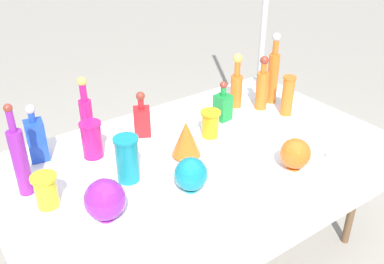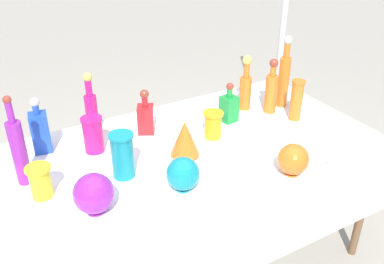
{
  "view_description": "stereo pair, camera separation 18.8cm",
  "coord_description": "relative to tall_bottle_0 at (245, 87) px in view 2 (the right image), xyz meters",
  "views": [
    {
      "loc": [
        -1.06,
        -1.48,
        1.89
      ],
      "look_at": [
        0.0,
        0.0,
        0.86
      ],
      "focal_mm": 40.0,
      "sensor_mm": 36.0,
      "label": 1
    },
    {
      "loc": [
        -0.9,
        -1.58,
        1.89
      ],
      "look_at": [
        0.0,
        0.0,
        0.86
      ],
      "focal_mm": 40.0,
      "sensor_mm": 36.0,
      "label": 2
    }
  ],
  "objects": [
    {
      "name": "slender_vase_2",
      "position": [
        -1.23,
        -0.26,
        -0.06
      ],
      "size": [
        0.11,
        0.11,
        0.15
      ],
      "color": "yellow",
      "rests_on": "display_table"
    },
    {
      "name": "ground_plane",
      "position": [
        -0.5,
        -0.25,
        -0.9
      ],
      "size": [
        40.0,
        40.0,
        0.0
      ],
      "primitive_type": "plane",
      "color": "#A0998C"
    },
    {
      "name": "cardboard_box_behind_left",
      "position": [
        -0.59,
        0.65,
        -0.75
      ],
      "size": [
        0.49,
        0.42,
        0.37
      ],
      "color": "tan",
      "rests_on": "ground"
    },
    {
      "name": "tall_bottle_3",
      "position": [
        0.22,
        -0.08,
        0.05
      ],
      "size": [
        0.06,
        0.06,
        0.43
      ],
      "color": "orange",
      "rests_on": "display_table"
    },
    {
      "name": "round_bowl_2",
      "position": [
        -0.69,
        -0.51,
        -0.06
      ],
      "size": [
        0.15,
        0.15,
        0.15
      ],
      "color": "teal",
      "rests_on": "display_table"
    },
    {
      "name": "tall_bottle_0",
      "position": [
        0.0,
        0.0,
        0.0
      ],
      "size": [
        0.07,
        0.07,
        0.33
      ],
      "color": "orange",
      "rests_on": "display_table"
    },
    {
      "name": "tall_bottle_4",
      "position": [
        -0.87,
        0.16,
        0.0
      ],
      "size": [
        0.06,
        0.06,
        0.34
      ],
      "color": "#C61972",
      "rests_on": "display_table"
    },
    {
      "name": "square_decanter_0",
      "position": [
        -0.62,
        0.03,
        -0.04
      ],
      "size": [
        0.11,
        0.11,
        0.24
      ],
      "color": "red",
      "rests_on": "display_table"
    },
    {
      "name": "round_bowl_0",
      "position": [
        -1.07,
        -0.47,
        -0.05
      ],
      "size": [
        0.16,
        0.16,
        0.17
      ],
      "color": "purple",
      "rests_on": "display_table"
    },
    {
      "name": "tall_bottle_2",
      "position": [
        0.1,
        -0.11,
        -0.0
      ],
      "size": [
        0.07,
        0.07,
        0.32
      ],
      "color": "orange",
      "rests_on": "display_table"
    },
    {
      "name": "display_table",
      "position": [
        -0.5,
        -0.29,
        -0.19
      ],
      "size": [
        1.91,
        1.06,
        0.76
      ],
      "color": "white",
      "rests_on": "ground"
    },
    {
      "name": "slender_vase_0",
      "position": [
        0.17,
        -0.25,
        -0.01
      ],
      "size": [
        0.07,
        0.07,
        0.23
      ],
      "color": "orange",
      "rests_on": "display_table"
    },
    {
      "name": "slender_vase_4",
      "position": [
        -0.88,
        -0.29,
        -0.02
      ],
      "size": [
        0.11,
        0.11,
        0.21
      ],
      "color": "teal",
      "rests_on": "display_table"
    },
    {
      "name": "fluted_vase_0",
      "position": [
        -0.56,
        -0.28,
        -0.04
      ],
      "size": [
        0.14,
        0.14,
        0.19
      ],
      "color": "orange",
      "rests_on": "display_table"
    },
    {
      "name": "price_tag_center",
      "position": [
        -0.0,
        -0.7,
        -0.12
      ],
      "size": [
        0.05,
        0.01,
        0.04
      ],
      "primitive_type": "cube",
      "rotation": [
        -0.21,
        0.0,
        -0.02
      ],
      "color": "white",
      "rests_on": "display_table"
    },
    {
      "name": "square_decanter_2",
      "position": [
        -0.17,
        -0.08,
        -0.05
      ],
      "size": [
        0.09,
        0.09,
        0.23
      ],
      "color": "#198C38",
      "rests_on": "display_table"
    },
    {
      "name": "price_tag_left",
      "position": [
        -0.6,
        -0.71,
        -0.12
      ],
      "size": [
        0.05,
        0.02,
        0.04
      ],
      "primitive_type": "cube",
      "rotation": [
        -0.21,
        0.0,
        -0.22
      ],
      "color": "white",
      "rests_on": "display_table"
    },
    {
      "name": "slender_vase_1",
      "position": [
        -0.34,
        -0.2,
        -0.06
      ],
      "size": [
        0.11,
        0.11,
        0.14
      ],
      "color": "orange",
      "rests_on": "display_table"
    },
    {
      "name": "round_bowl_1",
      "position": [
        -0.21,
        -0.66,
        -0.06
      ],
      "size": [
        0.14,
        0.14,
        0.15
      ],
      "color": "orange",
      "rests_on": "display_table"
    },
    {
      "name": "canopy_pole",
      "position": [
        0.68,
        0.49,
        0.1
      ],
      "size": [
        0.18,
        0.18,
        2.51
      ],
      "color": "silver",
      "rests_on": "ground"
    },
    {
      "name": "square_decanter_1",
      "position": [
        -1.14,
        0.11,
        -0.02
      ],
      "size": [
        0.1,
        0.1,
        0.29
      ],
      "color": "blue",
      "rests_on": "display_table"
    },
    {
      "name": "slender_vase_3",
      "position": [
        -0.92,
        -0.02,
        -0.04
      ],
      "size": [
        0.11,
        0.11,
        0.18
      ],
      "color": "#C61972",
      "rests_on": "display_table"
    },
    {
      "name": "tall_bottle_1",
      "position": [
        -1.28,
        -0.12,
        0.03
      ],
      "size": [
        0.06,
        0.06,
        0.42
      ],
      "color": "purple",
      "rests_on": "display_table"
    }
  ]
}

